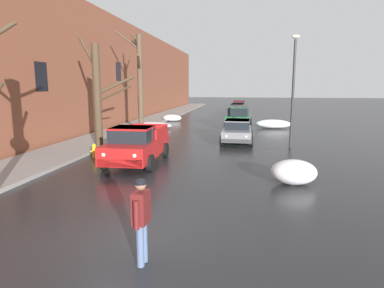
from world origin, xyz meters
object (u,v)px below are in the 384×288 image
at_px(bare_tree_second_along_sidewalk, 98,95).
at_px(bare_tree_mid_block, 139,79).
at_px(suv_green_parked_kerbside_mid, 239,116).
at_px(sedan_black_queued_behind_truck, 237,109).
at_px(street_lamp_post, 293,86).
at_px(pedestrian_with_coffee, 141,215).
at_px(fire_hydrant, 94,151).
at_px(pickup_truck_red_approaching_near_lane, 137,145).
at_px(sedan_grey_parked_kerbside_close, 237,131).
at_px(sedan_red_at_far_intersection, 239,106).
at_px(sedan_white_parked_far_down_block, 241,114).

relative_size(bare_tree_second_along_sidewalk, bare_tree_mid_block, 0.82).
height_order(suv_green_parked_kerbside_mid, sedan_black_queued_behind_truck, suv_green_parked_kerbside_mid).
height_order(suv_green_parked_kerbside_mid, street_lamp_post, street_lamp_post).
distance_m(sedan_black_queued_behind_truck, pedestrian_with_coffee, 35.02).
xyz_separation_m(pedestrian_with_coffee, fire_hydrant, (-5.44, 9.39, -0.68)).
xyz_separation_m(bare_tree_second_along_sidewalk, street_lamp_post, (10.39, 2.73, 0.44)).
distance_m(bare_tree_second_along_sidewalk, pickup_truck_red_approaching_near_lane, 4.52).
bearing_deg(bare_tree_mid_block, pedestrian_with_coffee, -72.05).
bearing_deg(street_lamp_post, suv_green_parked_kerbside_mid, 110.17).
xyz_separation_m(bare_tree_second_along_sidewalk, pickup_truck_red_approaching_near_lane, (2.95, -2.64, -2.18)).
bearing_deg(sedan_grey_parked_kerbside_close, pedestrian_with_coffee, -95.22).
bearing_deg(sedan_red_at_far_intersection, pedestrian_with_coffee, -91.06).
relative_size(pickup_truck_red_approaching_near_lane, fire_hydrant, 7.04).
xyz_separation_m(suv_green_parked_kerbside_mid, street_lamp_post, (3.23, -8.79, 2.51)).
height_order(bare_tree_mid_block, sedan_black_queued_behind_truck, bare_tree_mid_block).
height_order(bare_tree_mid_block, sedan_white_parked_far_down_block, bare_tree_mid_block).
bearing_deg(bare_tree_mid_block, sedan_grey_parked_kerbside_close, -24.45).
bearing_deg(street_lamp_post, bare_tree_second_along_sidewalk, -165.25).
bearing_deg(sedan_black_queued_behind_truck, sedan_red_at_far_intersection, 89.81).
xyz_separation_m(sedan_grey_parked_kerbside_close, fire_hydrant, (-6.83, -5.76, -0.40)).
relative_size(sedan_grey_parked_kerbside_close, street_lamp_post, 0.65).
height_order(sedan_grey_parked_kerbside_close, sedan_white_parked_far_down_block, same).
distance_m(bare_tree_mid_block, pickup_truck_red_approaching_near_lane, 10.91).
height_order(bare_tree_second_along_sidewalk, fire_hydrant, bare_tree_second_along_sidewalk).
bearing_deg(sedan_black_queued_behind_truck, fire_hydrant, -103.59).
bearing_deg(fire_hydrant, sedan_black_queued_behind_truck, 76.41).
relative_size(sedan_black_queued_behind_truck, street_lamp_post, 0.72).
distance_m(pickup_truck_red_approaching_near_lane, fire_hydrant, 2.69).
height_order(pedestrian_with_coffee, fire_hydrant, pedestrian_with_coffee).
height_order(bare_tree_second_along_sidewalk, sedan_red_at_far_intersection, bare_tree_second_along_sidewalk).
bearing_deg(sedan_grey_parked_kerbside_close, bare_tree_second_along_sidewalk, -151.25).
xyz_separation_m(bare_tree_mid_block, sedan_red_at_far_intersection, (6.77, 23.46, -3.30)).
distance_m(suv_green_parked_kerbside_mid, fire_hydrant, 14.90).
distance_m(bare_tree_mid_block, sedan_white_parked_far_down_block, 12.69).
relative_size(pickup_truck_red_approaching_near_lane, street_lamp_post, 0.79).
height_order(bare_tree_second_along_sidewalk, pedestrian_with_coffee, bare_tree_second_along_sidewalk).
distance_m(suv_green_parked_kerbside_mid, pedestrian_with_coffee, 22.71).
height_order(bare_tree_mid_block, street_lamp_post, bare_tree_mid_block).
distance_m(pickup_truck_red_approaching_near_lane, sedan_red_at_far_intersection, 33.66).
relative_size(bare_tree_mid_block, pickup_truck_red_approaching_near_lane, 1.52).
height_order(pickup_truck_red_approaching_near_lane, sedan_red_at_far_intersection, pickup_truck_red_approaching_near_lane).
xyz_separation_m(bare_tree_second_along_sidewalk, suv_green_parked_kerbside_mid, (7.16, 11.52, -2.07)).
relative_size(sedan_red_at_far_intersection, pedestrian_with_coffee, 2.43).
xyz_separation_m(bare_tree_second_along_sidewalk, sedan_red_at_far_intersection, (6.68, 30.81, -2.31)).
bearing_deg(street_lamp_post, sedan_red_at_far_intersection, 97.52).
xyz_separation_m(sedan_grey_parked_kerbside_close, suv_green_parked_kerbside_mid, (-0.13, 7.53, 0.24)).
bearing_deg(bare_tree_second_along_sidewalk, street_lamp_post, 14.75).
bearing_deg(bare_tree_second_along_sidewalk, sedan_black_queued_behind_truck, 74.42).
height_order(pickup_truck_red_approaching_near_lane, suv_green_parked_kerbside_mid, suv_green_parked_kerbside_mid).
relative_size(bare_tree_second_along_sidewalk, pickup_truck_red_approaching_near_lane, 1.25).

